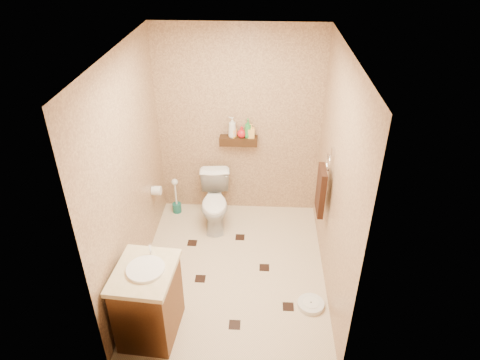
{
  "coord_description": "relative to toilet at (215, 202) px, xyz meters",
  "views": [
    {
      "loc": [
        0.27,
        -3.51,
        3.33
      ],
      "look_at": [
        0.07,
        0.25,
        1.02
      ],
      "focal_mm": 32.0,
      "sensor_mm": 36.0,
      "label": 1
    }
  ],
  "objects": [
    {
      "name": "wall_back",
      "position": [
        0.27,
        0.42,
        0.87
      ],
      "size": [
        2.0,
        0.04,
        2.4
      ],
      "primitive_type": "cube",
      "color": "tan",
      "rests_on": "ground"
    },
    {
      "name": "wall_shelf",
      "position": [
        0.27,
        0.34,
        0.69
      ],
      "size": [
        0.46,
        0.14,
        0.1
      ],
      "primitive_type": "cube",
      "color": "#371D0F",
      "rests_on": "wall_back"
    },
    {
      "name": "ground",
      "position": [
        0.27,
        -0.83,
        -0.33
      ],
      "size": [
        2.5,
        2.5,
        0.0
      ],
      "primitive_type": "plane",
      "color": "beige",
      "rests_on": "ground"
    },
    {
      "name": "wall_left",
      "position": [
        -0.73,
        -0.83,
        0.87
      ],
      "size": [
        0.04,
        2.5,
        2.4
      ],
      "primitive_type": "cube",
      "color": "tan",
      "rests_on": "ground"
    },
    {
      "name": "toilet",
      "position": [
        0.0,
        0.0,
        0.0
      ],
      "size": [
        0.43,
        0.69,
        0.67
      ],
      "primitive_type": "imported",
      "rotation": [
        0.0,
        0.0,
        0.09
      ],
      "color": "white",
      "rests_on": "ground"
    },
    {
      "name": "bottle_c",
      "position": [
        0.31,
        0.34,
        0.81
      ],
      "size": [
        0.15,
        0.15,
        0.14
      ],
      "primitive_type": "imported",
      "rotation": [
        0.0,
        0.0,
        5.71
      ],
      "color": "red",
      "rests_on": "wall_shelf"
    },
    {
      "name": "bottle_d",
      "position": [
        0.39,
        0.34,
        0.85
      ],
      "size": [
        0.1,
        0.1,
        0.23
      ],
      "primitive_type": "imported",
      "rotation": [
        0.0,
        0.0,
        3.26
      ],
      "color": "#2D873B",
      "rests_on": "wall_shelf"
    },
    {
      "name": "towel_ring",
      "position": [
        1.19,
        -0.58,
        0.61
      ],
      "size": [
        0.12,
        0.3,
        0.76
      ],
      "color": "silver",
      "rests_on": "wall_right"
    },
    {
      "name": "toilet_paper",
      "position": [
        -0.67,
        -0.18,
        0.27
      ],
      "size": [
        0.12,
        0.11,
        0.12
      ],
      "color": "silver",
      "rests_on": "wall_left"
    },
    {
      "name": "bathroom_scale",
      "position": [
        1.09,
        -1.31,
        -0.31
      ],
      "size": [
        0.31,
        0.31,
        0.05
      ],
      "rotation": [
        0.0,
        0.0,
        0.17
      ],
      "color": "silver",
      "rests_on": "ground"
    },
    {
      "name": "bottle_b",
      "position": [
        0.21,
        0.34,
        0.81
      ],
      "size": [
        0.09,
        0.09,
        0.15
      ],
      "primitive_type": "imported",
      "rotation": [
        0.0,
        0.0,
        2.64
      ],
      "color": "yellow",
      "rests_on": "wall_shelf"
    },
    {
      "name": "bottle_a",
      "position": [
        0.2,
        0.34,
        0.87
      ],
      "size": [
        0.12,
        0.12,
        0.26
      ],
      "primitive_type": "imported",
      "rotation": [
        0.0,
        0.0,
        4.47
      ],
      "color": "silver",
      "rests_on": "wall_shelf"
    },
    {
      "name": "ceiling",
      "position": [
        0.27,
        -0.83,
        2.07
      ],
      "size": [
        2.0,
        2.5,
        0.02
      ],
      "primitive_type": "cube",
      "color": "silver",
      "rests_on": "wall_back"
    },
    {
      "name": "wall_right",
      "position": [
        1.27,
        -0.83,
        0.87
      ],
      "size": [
        0.04,
        2.5,
        2.4
      ],
      "primitive_type": "cube",
      "color": "tan",
      "rests_on": "ground"
    },
    {
      "name": "vanity",
      "position": [
        -0.43,
        -1.68,
        0.06
      ],
      "size": [
        0.56,
        0.66,
        0.88
      ],
      "rotation": [
        0.0,
        0.0,
        -0.08
      ],
      "color": "brown",
      "rests_on": "ground"
    },
    {
      "name": "wall_front",
      "position": [
        0.27,
        -2.08,
        0.87
      ],
      "size": [
        2.0,
        0.04,
        2.4
      ],
      "primitive_type": "cube",
      "color": "tan",
      "rests_on": "ground"
    },
    {
      "name": "bottle_e",
      "position": [
        0.43,
        0.34,
        0.82
      ],
      "size": [
        0.09,
        0.08,
        0.18
      ],
      "primitive_type": "imported",
      "rotation": [
        0.0,
        0.0,
        4.78
      ],
      "color": "#F7B752",
      "rests_on": "wall_shelf"
    },
    {
      "name": "floor_accents",
      "position": [
        0.31,
        -0.89,
        -0.33
      ],
      "size": [
        1.22,
        1.43,
        0.01
      ],
      "color": "black",
      "rests_on": "ground"
    },
    {
      "name": "toilet_brush",
      "position": [
        -0.54,
        0.24,
        -0.16
      ],
      "size": [
        0.12,
        0.12,
        0.5
      ],
      "color": "#175F55",
      "rests_on": "ground"
    }
  ]
}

